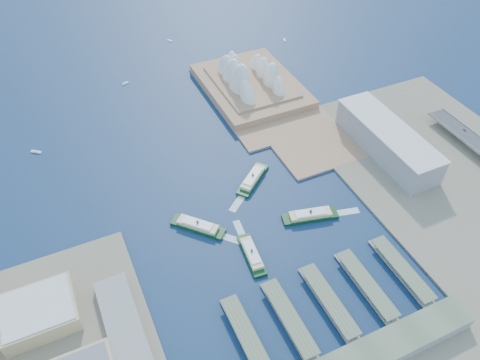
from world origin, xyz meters
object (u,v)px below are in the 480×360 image
opera_house (251,71)px  ferry_c (252,253)px  toaster_building (387,141)px  ferry_a (198,225)px  ferry_b (253,177)px  ferry_d (310,214)px  car_c (465,130)px

opera_house → ferry_c: opera_house is taller
toaster_building → ferry_a: bearing=-176.1°
ferry_b → ferry_d: 84.76m
ferry_c → toaster_building: bearing=-155.5°
toaster_building → ferry_c: (-221.73, -75.03, -15.34)m
ferry_b → car_c: size_ratio=14.04×
ferry_c → car_c: bearing=-164.7°
ferry_b → ferry_c: ferry_b is taller
ferry_c → ferry_d: (80.92, 20.39, 0.66)m
toaster_building → ferry_c: size_ratio=2.84×
opera_house → ferry_c: 306.13m
opera_house → ferry_d: opera_house is taller
ferry_b → ferry_d: bearing=-17.0°
opera_house → toaster_building: 219.62m
toaster_building → opera_house: bearing=114.2°
opera_house → car_c: (199.00, -220.00, -16.54)m
ferry_c → car_c: (330.73, 55.03, 10.31)m
ferry_b → ferry_c: size_ratio=1.09×
ferry_c → ferry_d: ferry_d is taller
toaster_building → ferry_d: toaster_building is taller
ferry_a → ferry_c: size_ratio=1.10×
toaster_building → ferry_b: 174.86m
ferry_b → car_c: (281.57, -43.94, 9.86)m
toaster_building → ferry_b: (-172.57, 23.95, -14.90)m
opera_house → ferry_b: size_ratio=3.04×
toaster_building → ferry_a: size_ratio=2.59×
ferry_d → ferry_b: bearing=35.4°
opera_house → ferry_d: size_ratio=2.93×
toaster_building → ferry_d: 151.76m
ferry_c → ferry_d: size_ratio=0.89×
ferry_b → ferry_d: (31.76, -78.59, 0.21)m
ferry_a → ferry_d: size_ratio=0.97×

